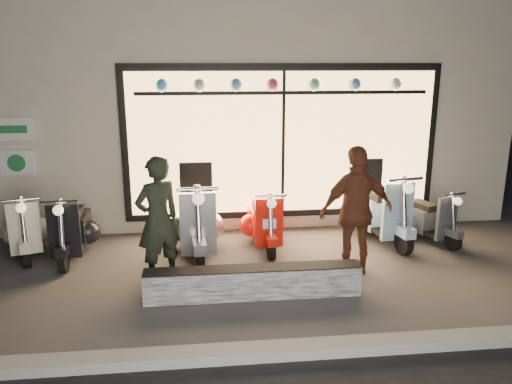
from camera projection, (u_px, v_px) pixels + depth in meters
ground at (247, 276)px, 6.98m from camera, size 40.00×40.00×0.00m
kerb at (266, 352)px, 5.05m from camera, size 40.00×0.25×0.12m
shop_building at (227, 98)px, 11.24m from camera, size 10.20×6.23×4.20m
graffiti_barrier at (253, 282)px, 6.31m from camera, size 2.73×0.28×0.40m
scooter_silver at (196, 222)px, 7.79m from camera, size 0.58×1.64×1.17m
scooter_red at (263, 221)px, 8.10m from camera, size 0.46×1.34×0.96m
scooter_black at (73, 229)px, 7.68m from camera, size 0.47×1.39×1.00m
scooter_cream at (26, 227)px, 7.79m from camera, size 0.69×1.37×0.98m
scooter_blue at (377, 211)px, 8.40m from camera, size 0.70×1.62×1.15m
scooter_grey at (424, 218)px, 8.37m from camera, size 0.67×1.22×0.88m
man at (158, 220)px, 6.63m from camera, size 0.75×0.69×1.73m
woman at (356, 211)px, 6.86m from camera, size 1.12×0.60×1.82m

